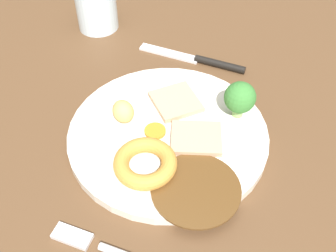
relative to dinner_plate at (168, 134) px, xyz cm
name	(u,v)px	position (x,y,z in cm)	size (l,w,h in cm)	color
dining_table	(164,128)	(3.16, 1.60, -2.50)	(120.00, 84.00, 3.60)	brown
dinner_plate	(168,134)	(0.00, 0.00, 0.00)	(27.34, 27.34, 1.40)	silver
gravy_pool	(196,189)	(-8.12, -6.15, 0.85)	(10.95, 10.95, 0.30)	#563819
meat_slice_main	(176,102)	(5.52, 0.60, 1.10)	(6.45, 6.16, 0.80)	tan
meat_slice_under	(196,138)	(-0.41, -4.08, 1.10)	(6.69, 5.67, 0.80)	tan
yorkshire_pudding	(145,163)	(-6.89, 0.75, 1.70)	(8.00, 8.00, 2.00)	#C68938
roast_potato_left	(123,111)	(0.25, 6.55, 2.26)	(3.45, 2.86, 3.12)	#D8B260
carrot_coin_front	(154,131)	(-0.75, 1.76, 0.93)	(2.91, 2.91, 0.45)	orange
broccoli_floret	(240,98)	(6.01, -8.34, 3.92)	(4.40, 4.40, 5.53)	#8CB766
fork	(111,250)	(-18.00, 0.80, -0.31)	(2.29, 15.31, 0.90)	silver
knife	(201,60)	(17.76, 0.02, -0.25)	(3.02, 18.56, 1.20)	black
water_glass	(96,5)	(22.36, 20.64, 3.68)	(7.26, 7.26, 8.75)	silver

